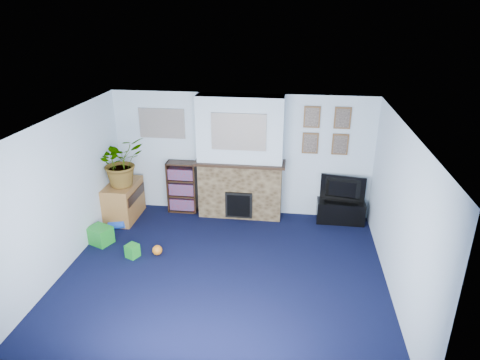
# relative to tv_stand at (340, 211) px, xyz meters

# --- Properties ---
(floor) EXTENTS (5.00, 4.50, 0.01)m
(floor) POSITION_rel_tv_stand_xyz_m (-1.95, -2.03, -0.23)
(floor) COLOR black
(floor) RESTS_ON ground
(ceiling) EXTENTS (5.00, 4.50, 0.01)m
(ceiling) POSITION_rel_tv_stand_xyz_m (-1.95, -2.03, 2.17)
(ceiling) COLOR white
(ceiling) RESTS_ON wall_back
(wall_back) EXTENTS (5.00, 0.04, 2.40)m
(wall_back) POSITION_rel_tv_stand_xyz_m (-1.95, 0.22, 0.97)
(wall_back) COLOR silver
(wall_back) RESTS_ON ground
(wall_front) EXTENTS (5.00, 0.04, 2.40)m
(wall_front) POSITION_rel_tv_stand_xyz_m (-1.95, -4.28, 0.97)
(wall_front) COLOR silver
(wall_front) RESTS_ON ground
(wall_left) EXTENTS (0.04, 4.50, 2.40)m
(wall_left) POSITION_rel_tv_stand_xyz_m (-4.45, -2.03, 0.97)
(wall_left) COLOR silver
(wall_left) RESTS_ON ground
(wall_right) EXTENTS (0.04, 4.50, 2.40)m
(wall_right) POSITION_rel_tv_stand_xyz_m (0.55, -2.03, 0.97)
(wall_right) COLOR silver
(wall_right) RESTS_ON ground
(chimney_breast) EXTENTS (1.72, 0.50, 2.40)m
(chimney_breast) POSITION_rel_tv_stand_xyz_m (-1.95, 0.02, 0.96)
(chimney_breast) COLOR brown
(chimney_breast) RESTS_ON ground
(collage_main) EXTENTS (1.00, 0.03, 0.68)m
(collage_main) POSITION_rel_tv_stand_xyz_m (-1.95, -0.19, 1.55)
(collage_main) COLOR gray
(collage_main) RESTS_ON chimney_breast
(collage_left) EXTENTS (0.90, 0.03, 0.58)m
(collage_left) POSITION_rel_tv_stand_xyz_m (-3.50, 0.21, 1.55)
(collage_left) COLOR gray
(collage_left) RESTS_ON wall_back
(portrait_tl) EXTENTS (0.30, 0.03, 0.40)m
(portrait_tl) POSITION_rel_tv_stand_xyz_m (-0.65, 0.20, 1.77)
(portrait_tl) COLOR brown
(portrait_tl) RESTS_ON wall_back
(portrait_tr) EXTENTS (0.30, 0.03, 0.40)m
(portrait_tr) POSITION_rel_tv_stand_xyz_m (-0.10, 0.20, 1.77)
(portrait_tr) COLOR brown
(portrait_tr) RESTS_ON wall_back
(portrait_bl) EXTENTS (0.30, 0.03, 0.40)m
(portrait_bl) POSITION_rel_tv_stand_xyz_m (-0.65, 0.20, 1.27)
(portrait_bl) COLOR brown
(portrait_bl) RESTS_ON wall_back
(portrait_br) EXTENTS (0.30, 0.03, 0.40)m
(portrait_br) POSITION_rel_tv_stand_xyz_m (-0.10, 0.20, 1.27)
(portrait_br) COLOR brown
(portrait_br) RESTS_ON wall_back
(tv_stand) EXTENTS (0.90, 0.38, 0.43)m
(tv_stand) POSITION_rel_tv_stand_xyz_m (0.00, 0.00, 0.00)
(tv_stand) COLOR black
(tv_stand) RESTS_ON ground
(television) EXTENTS (0.85, 0.26, 0.49)m
(television) POSITION_rel_tv_stand_xyz_m (0.00, 0.02, 0.44)
(television) COLOR black
(television) RESTS_ON tv_stand
(bookshelf) EXTENTS (0.58, 0.28, 1.05)m
(bookshelf) POSITION_rel_tv_stand_xyz_m (-3.13, 0.08, 0.28)
(bookshelf) COLOR black
(bookshelf) RESTS_ON ground
(sideboard) EXTENTS (0.52, 0.93, 0.72)m
(sideboard) POSITION_rel_tv_stand_xyz_m (-4.19, -0.38, 0.12)
(sideboard) COLOR #966330
(sideboard) RESTS_ON ground
(potted_plant) EXTENTS (1.10, 1.11, 0.94)m
(potted_plant) POSITION_rel_tv_stand_xyz_m (-4.14, -0.43, 0.97)
(potted_plant) COLOR #26661E
(potted_plant) RESTS_ON sideboard
(mantel_clock) EXTENTS (0.11, 0.07, 0.15)m
(mantel_clock) POSITION_rel_tv_stand_xyz_m (-2.07, -0.03, 1.00)
(mantel_clock) COLOR gold
(mantel_clock) RESTS_ON chimney_breast
(mantel_candle) EXTENTS (0.05, 0.05, 0.17)m
(mantel_candle) POSITION_rel_tv_stand_xyz_m (-1.58, -0.03, 1.01)
(mantel_candle) COLOR #B2BFC6
(mantel_candle) RESTS_ON chimney_breast
(mantel_teddy) EXTENTS (0.13, 0.13, 0.13)m
(mantel_teddy) POSITION_rel_tv_stand_xyz_m (-2.46, -0.03, 0.99)
(mantel_teddy) COLOR slate
(mantel_teddy) RESTS_ON chimney_breast
(mantel_can) EXTENTS (0.07, 0.07, 0.13)m
(mantel_can) POSITION_rel_tv_stand_xyz_m (-1.25, -0.03, 0.99)
(mantel_can) COLOR #198C26
(mantel_can) RESTS_ON chimney_breast
(green_crate) EXTENTS (0.47, 0.43, 0.31)m
(green_crate) POSITION_rel_tv_stand_xyz_m (-4.25, -1.38, -0.08)
(green_crate) COLOR #198C26
(green_crate) RESTS_ON ground
(toy_ball) EXTENTS (0.17, 0.17, 0.17)m
(toy_ball) POSITION_rel_tv_stand_xyz_m (-3.14, -1.62, -0.14)
(toy_ball) COLOR orange
(toy_ball) RESTS_ON ground
(toy_block) EXTENTS (0.25, 0.25, 0.23)m
(toy_block) POSITION_rel_tv_stand_xyz_m (-3.53, -1.74, -0.12)
(toy_block) COLOR #198C26
(toy_block) RESTS_ON ground
(toy_tube) EXTENTS (0.34, 0.15, 0.19)m
(toy_tube) POSITION_rel_tv_stand_xyz_m (-4.17, -0.83, -0.15)
(toy_tube) COLOR blue
(toy_tube) RESTS_ON ground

